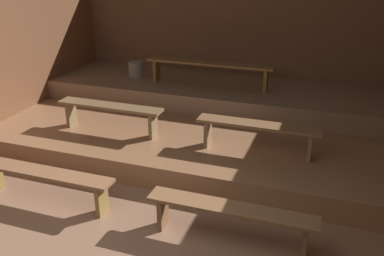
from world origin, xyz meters
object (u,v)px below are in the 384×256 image
at_px(bench_floor_left, 45,177).
at_px(bench_floor_right, 231,214).
at_px(pail_middle, 136,69).
at_px(bench_lower_right, 258,130).
at_px(bench_lower_left, 110,111).
at_px(bench_middle_center, 209,67).

xyz_separation_m(bench_floor_left, bench_floor_right, (2.17, 0.00, 0.00)).
distance_m(bench_floor_left, pail_middle, 3.24).
bearing_deg(bench_lower_right, bench_lower_left, 180.00).
bearing_deg(bench_floor_left, bench_middle_center, 72.09).
xyz_separation_m(bench_lower_left, bench_lower_right, (2.09, 0.00, 0.00)).
relative_size(bench_floor_right, pail_middle, 6.32).
bearing_deg(pail_middle, bench_floor_left, -82.76).
distance_m(bench_lower_left, bench_middle_center, 1.89).
bearing_deg(bench_middle_center, bench_floor_right, -68.96).
distance_m(bench_floor_right, bench_lower_right, 1.49).
bearing_deg(bench_floor_left, bench_floor_right, 0.00).
xyz_separation_m(bench_floor_right, bench_lower_left, (-2.13, 1.45, 0.30)).
relative_size(bench_lower_left, bench_lower_right, 1.00).
relative_size(bench_lower_left, pail_middle, 5.79).
height_order(bench_floor_left, bench_lower_right, bench_lower_right).
xyz_separation_m(bench_floor_right, pail_middle, (-2.57, 3.18, 0.43)).
xyz_separation_m(bench_floor_left, bench_lower_left, (0.04, 1.45, 0.30)).
relative_size(bench_floor_left, pail_middle, 6.32).
xyz_separation_m(bench_lower_left, bench_middle_center, (0.95, 1.61, 0.32)).
bearing_deg(bench_lower_left, bench_lower_right, 0.00).
bearing_deg(pail_middle, bench_middle_center, -5.05).
bearing_deg(bench_floor_right, bench_middle_center, 111.04).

